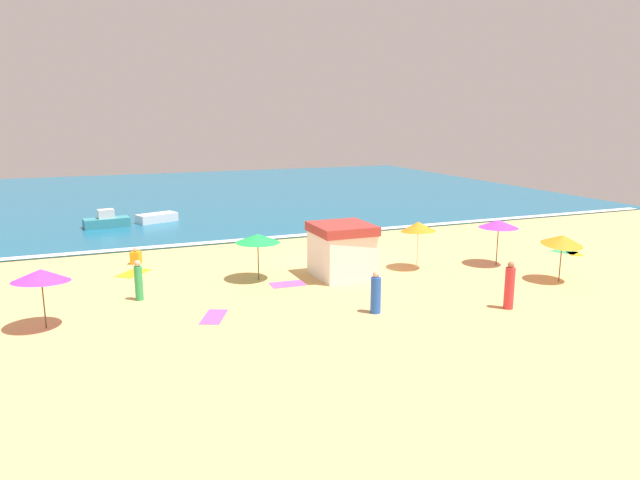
{
  "coord_description": "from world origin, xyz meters",
  "views": [
    {
      "loc": [
        -12.2,
        -27.1,
        7.43
      ],
      "look_at": [
        -0.62,
        1.48,
        0.8
      ],
      "focal_mm": 32.73,
      "sensor_mm": 36.0,
      "label": 1
    }
  ],
  "objects_px": {
    "beach_umbrella_2": "(418,227)",
    "small_boat_0": "(106,221)",
    "beach_umbrella_0": "(499,224)",
    "beachgoer_2": "(342,233)",
    "beach_umbrella_3": "(562,240)",
    "beachgoer_0": "(136,257)",
    "small_boat_1": "(157,218)",
    "beachgoer_3": "(509,287)",
    "beach_umbrella_4": "(258,238)",
    "beach_umbrella_1": "(41,275)",
    "beachgoer_5": "(354,233)",
    "lifeguard_cabana": "(342,250)",
    "beachgoer_4": "(139,281)",
    "beachgoer_1": "(376,294)"
  },
  "relations": [
    {
      "from": "beach_umbrella_1",
      "to": "beach_umbrella_4",
      "type": "relative_size",
      "value": 1.0
    },
    {
      "from": "lifeguard_cabana",
      "to": "small_boat_0",
      "type": "relative_size",
      "value": 0.92
    },
    {
      "from": "beachgoer_5",
      "to": "beach_umbrella_2",
      "type": "bearing_deg",
      "value": -91.8
    },
    {
      "from": "beach_umbrella_1",
      "to": "beachgoer_0",
      "type": "distance_m",
      "value": 9.29
    },
    {
      "from": "beach_umbrella_4",
      "to": "small_boat_0",
      "type": "distance_m",
      "value": 16.86
    },
    {
      "from": "small_boat_0",
      "to": "small_boat_1",
      "type": "xyz_separation_m",
      "value": [
        3.34,
        0.74,
        -0.11
      ]
    },
    {
      "from": "beachgoer_2",
      "to": "beachgoer_3",
      "type": "height_order",
      "value": "beachgoer_3"
    },
    {
      "from": "beach_umbrella_1",
      "to": "beach_umbrella_3",
      "type": "bearing_deg",
      "value": -5.94
    },
    {
      "from": "beach_umbrella_0",
      "to": "beachgoer_5",
      "type": "xyz_separation_m",
      "value": [
        -3.87,
        8.56,
        -1.79
      ]
    },
    {
      "from": "beach_umbrella_4",
      "to": "beachgoer_5",
      "type": "bearing_deg",
      "value": 39.71
    },
    {
      "from": "beach_umbrella_0",
      "to": "small_boat_1",
      "type": "height_order",
      "value": "beach_umbrella_0"
    },
    {
      "from": "beach_umbrella_4",
      "to": "beach_umbrella_0",
      "type": "bearing_deg",
      "value": -9.0
    },
    {
      "from": "beach_umbrella_0",
      "to": "beachgoer_2",
      "type": "distance_m",
      "value": 8.95
    },
    {
      "from": "lifeguard_cabana",
      "to": "small_boat_1",
      "type": "distance_m",
      "value": 18.52
    },
    {
      "from": "beach_umbrella_3",
      "to": "beachgoer_1",
      "type": "distance_m",
      "value": 9.86
    },
    {
      "from": "beach_umbrella_3",
      "to": "beachgoer_3",
      "type": "bearing_deg",
      "value": -154.74
    },
    {
      "from": "beachgoer_1",
      "to": "beachgoer_4",
      "type": "distance_m",
      "value": 9.65
    },
    {
      "from": "lifeguard_cabana",
      "to": "beachgoer_5",
      "type": "relative_size",
      "value": 3.47
    },
    {
      "from": "beach_umbrella_3",
      "to": "small_boat_1",
      "type": "xyz_separation_m",
      "value": [
        -15.23,
        21.84,
        -1.53
      ]
    },
    {
      "from": "beach_umbrella_3",
      "to": "beach_umbrella_2",
      "type": "bearing_deg",
      "value": 137.9
    },
    {
      "from": "lifeguard_cabana",
      "to": "beachgoer_4",
      "type": "height_order",
      "value": "lifeguard_cabana"
    },
    {
      "from": "beach_umbrella_1",
      "to": "beach_umbrella_3",
      "type": "xyz_separation_m",
      "value": [
        21.39,
        -2.22,
        -0.02
      ]
    },
    {
      "from": "lifeguard_cabana",
      "to": "beachgoer_4",
      "type": "distance_m",
      "value": 9.15
    },
    {
      "from": "beachgoer_0",
      "to": "beachgoer_2",
      "type": "bearing_deg",
      "value": -0.46
    },
    {
      "from": "beach_umbrella_2",
      "to": "beachgoer_5",
      "type": "relative_size",
      "value": 3.01
    },
    {
      "from": "beachgoer_0",
      "to": "small_boat_1",
      "type": "height_order",
      "value": "beachgoer_0"
    },
    {
      "from": "beach_umbrella_1",
      "to": "small_boat_0",
      "type": "height_order",
      "value": "beach_umbrella_1"
    },
    {
      "from": "beachgoer_0",
      "to": "small_boat_0",
      "type": "xyz_separation_m",
      "value": [
        -0.98,
        10.55,
        0.15
      ]
    },
    {
      "from": "beach_umbrella_3",
      "to": "beachgoer_2",
      "type": "bearing_deg",
      "value": 120.6
    },
    {
      "from": "beach_umbrella_4",
      "to": "small_boat_0",
      "type": "bearing_deg",
      "value": 110.72
    },
    {
      "from": "beach_umbrella_3",
      "to": "beachgoer_0",
      "type": "xyz_separation_m",
      "value": [
        -17.6,
        10.55,
        -1.56
      ]
    },
    {
      "from": "beach_umbrella_2",
      "to": "small_boat_0",
      "type": "bearing_deg",
      "value": 129.39
    },
    {
      "from": "small_boat_1",
      "to": "beachgoer_3",
      "type": "bearing_deg",
      "value": -66.38
    },
    {
      "from": "beach_umbrella_3",
      "to": "beachgoer_1",
      "type": "relative_size",
      "value": 1.36
    },
    {
      "from": "beachgoer_5",
      "to": "beachgoer_0",
      "type": "bearing_deg",
      "value": -173.35
    },
    {
      "from": "beachgoer_0",
      "to": "beachgoer_2",
      "type": "distance_m",
      "value": 11.42
    },
    {
      "from": "beach_umbrella_2",
      "to": "lifeguard_cabana",
      "type": "bearing_deg",
      "value": 178.46
    },
    {
      "from": "lifeguard_cabana",
      "to": "beachgoer_1",
      "type": "relative_size",
      "value": 1.67
    },
    {
      "from": "beach_umbrella_2",
      "to": "beachgoer_0",
      "type": "relative_size",
      "value": 2.73
    },
    {
      "from": "beachgoer_2",
      "to": "small_boat_1",
      "type": "distance_m",
      "value": 14.54
    },
    {
      "from": "beachgoer_3",
      "to": "small_boat_1",
      "type": "distance_m",
      "value": 26.27
    },
    {
      "from": "beach_umbrella_3",
      "to": "small_boat_0",
      "type": "distance_m",
      "value": 28.15
    },
    {
      "from": "beachgoer_3",
      "to": "small_boat_1",
      "type": "bearing_deg",
      "value": 113.62
    },
    {
      "from": "beach_umbrella_4",
      "to": "small_boat_0",
      "type": "xyz_separation_m",
      "value": [
        -5.94,
        15.71,
        -1.44
      ]
    },
    {
      "from": "beachgoer_0",
      "to": "beachgoer_4",
      "type": "bearing_deg",
      "value": -93.64
    },
    {
      "from": "beach_umbrella_0",
      "to": "small_boat_0",
      "type": "xyz_separation_m",
      "value": [
        -17.85,
        17.6,
        -1.6
      ]
    },
    {
      "from": "lifeguard_cabana",
      "to": "beach_umbrella_2",
      "type": "height_order",
      "value": "lifeguard_cabana"
    },
    {
      "from": "beach_umbrella_2",
      "to": "beachgoer_2",
      "type": "distance_m",
      "value": 6.39
    },
    {
      "from": "beach_umbrella_2",
      "to": "beachgoer_2",
      "type": "xyz_separation_m",
      "value": [
        -1.35,
        6.09,
        -1.37
      ]
    },
    {
      "from": "beachgoer_0",
      "to": "beach_umbrella_4",
      "type": "bearing_deg",
      "value": -46.11
    }
  ]
}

